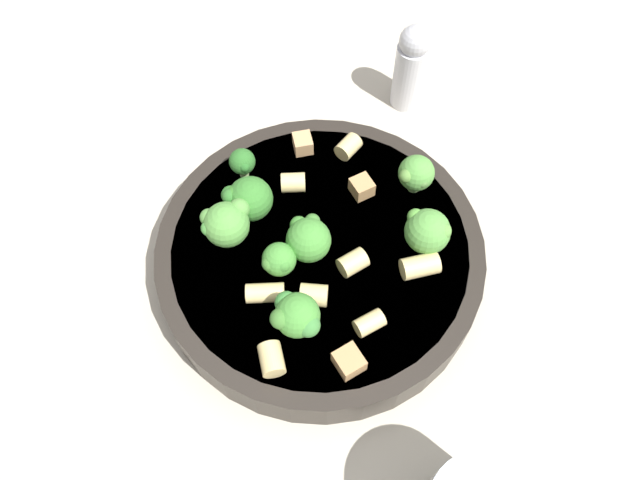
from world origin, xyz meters
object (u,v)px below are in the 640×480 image
(broccoli_floret_1, at_px, (277,258))
(broccoli_floret_4, at_px, (428,231))
(rigatoni_5, at_px, (272,359))
(rigatoni_6, at_px, (420,266))
(rigatoni_1, at_px, (314,295))
(rigatoni_3, at_px, (265,293))
(rigatoni_4, at_px, (353,263))
(pepper_shaker, at_px, (411,67))
(broccoli_floret_6, at_px, (416,174))
(broccoli_floret_5, at_px, (296,316))
(rigatoni_2, at_px, (369,323))
(broccoli_floret_3, at_px, (247,198))
(broccoli_floret_7, at_px, (242,161))
(rigatoni_7, at_px, (348,147))
(chicken_chunk_0, at_px, (349,361))
(chicken_chunk_1, at_px, (303,143))
(pasta_bowl, at_px, (320,255))
(broccoli_floret_0, at_px, (308,238))
(chicken_chunk_2, at_px, (362,187))
(broccoli_floret_2, at_px, (226,223))
(rigatoni_0, at_px, (293,183))

(broccoli_floret_1, xyz_separation_m, broccoli_floret_4, (-0.11, 0.05, 0.00))
(rigatoni_5, relative_size, rigatoni_6, 0.78)
(rigatoni_1, relative_size, rigatoni_6, 0.72)
(rigatoni_3, relative_size, rigatoni_4, 1.37)
(pepper_shaker, bearing_deg, broccoli_floret_6, 51.18)
(broccoli_floret_5, xyz_separation_m, rigatoni_2, (-0.05, 0.03, -0.02))
(broccoli_floret_3, relative_size, rigatoni_3, 1.37)
(broccoli_floret_7, xyz_separation_m, rigatoni_5, (0.08, 0.16, -0.01))
(broccoli_floret_5, bearing_deg, rigatoni_7, -139.82)
(broccoli_floret_6, xyz_separation_m, rigatoni_2, (0.11, 0.08, -0.01))
(rigatoni_3, bearing_deg, broccoli_floret_6, -175.89)
(chicken_chunk_0, bearing_deg, rigatoni_6, -162.58)
(broccoli_floret_1, relative_size, rigatoni_4, 1.52)
(chicken_chunk_1, bearing_deg, rigatoni_4, 73.03)
(chicken_chunk_1, bearing_deg, pasta_bowl, 62.80)
(rigatoni_1, height_order, rigatoni_7, same)
(rigatoni_3, distance_m, rigatoni_5, 0.05)
(rigatoni_5, distance_m, chicken_chunk_0, 0.06)
(broccoli_floret_5, height_order, broccoli_floret_7, broccoli_floret_5)
(broccoli_floret_0, xyz_separation_m, rigatoni_5, (0.08, 0.06, -0.01))
(rigatoni_1, distance_m, rigatoni_5, 0.06)
(broccoli_floret_7, relative_size, rigatoni_6, 1.03)
(broccoli_floret_0, relative_size, rigatoni_3, 1.32)
(broccoli_floret_3, distance_m, pepper_shaker, 0.22)
(rigatoni_5, height_order, chicken_chunk_0, rigatoni_5)
(broccoli_floret_0, distance_m, rigatoni_7, 0.11)
(broccoli_floret_4, xyz_separation_m, chicken_chunk_2, (0.01, -0.07, -0.01))
(broccoli_floret_1, xyz_separation_m, rigatoni_3, (0.02, 0.01, -0.01))
(broccoli_floret_3, xyz_separation_m, rigatoni_5, (0.06, 0.12, -0.01))
(broccoli_floret_6, xyz_separation_m, rigatoni_7, (0.02, -0.06, -0.01))
(broccoli_floret_4, height_order, rigatoni_7, broccoli_floret_4)
(broccoli_floret_4, bearing_deg, rigatoni_5, 4.31)
(broccoli_floret_5, xyz_separation_m, broccoli_floret_6, (-0.16, -0.05, -0.01))
(broccoli_floret_5, bearing_deg, rigatoni_2, 146.74)
(rigatoni_6, bearing_deg, broccoli_floret_5, -8.32)
(broccoli_floret_2, bearing_deg, rigatoni_3, 85.51)
(rigatoni_1, bearing_deg, broccoli_floret_6, -164.87)
(broccoli_floret_5, relative_size, chicken_chunk_0, 2.14)
(broccoli_floret_7, relative_size, rigatoni_1, 1.44)
(rigatoni_5, distance_m, rigatoni_7, 0.21)
(rigatoni_6, distance_m, pepper_shaker, 0.22)
(pepper_shaker, bearing_deg, chicken_chunk_2, 33.68)
(rigatoni_4, bearing_deg, rigatoni_0, -93.61)
(broccoli_floret_3, relative_size, chicken_chunk_2, 2.30)
(pasta_bowl, xyz_separation_m, rigatoni_3, (0.06, 0.01, 0.02))
(broccoli_floret_6, height_order, rigatoni_5, broccoli_floret_6)
(pasta_bowl, xyz_separation_m, broccoli_floret_4, (-0.07, 0.05, 0.04))
(rigatoni_2, distance_m, rigatoni_6, 0.06)
(pepper_shaker, bearing_deg, rigatoni_7, 21.25)
(rigatoni_5, xyz_separation_m, chicken_chunk_0, (-0.05, 0.03, -0.00))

